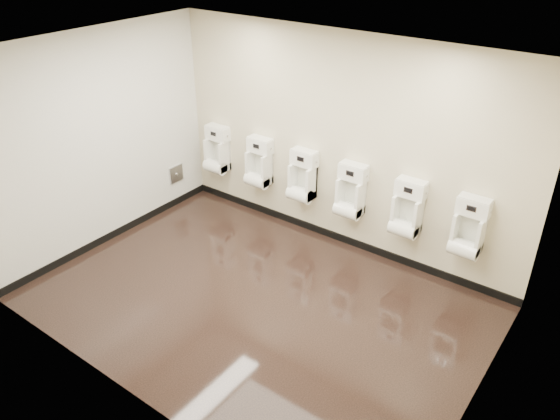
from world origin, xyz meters
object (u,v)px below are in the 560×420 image
Objects in this scene: urinal_0 at (217,153)px; urinal_4 at (407,212)px; urinal_2 at (302,180)px; urinal_1 at (259,166)px; access_panel at (176,174)px; urinal_3 at (350,195)px; urinal_5 at (468,232)px.

urinal_0 is 1.00× the size of urinal_4.
urinal_2 is 1.00× the size of urinal_4.
urinal_0 is at bearing 180.00° from urinal_4.
urinal_1 is 1.00× the size of urinal_2.
urinal_2 reaches higher than access_panel.
urinal_4 is (0.78, 0.00, 0.00)m from urinal_3.
urinal_0 and urinal_1 have the same top height.
urinal_4 is (3.52, 0.43, 0.31)m from access_panel.
urinal_0 and urinal_2 have the same top height.
urinal_0 is 3.80m from urinal_5.
urinal_5 is (3.80, 0.00, 0.00)m from urinal_0.
urinal_4 and urinal_5 have the same top height.
urinal_4 is at bearing 180.00° from urinal_5.
access_panel is 2.79m from urinal_3.
urinal_4 is 0.74m from urinal_5.
urinal_5 is at bearing 0.00° from urinal_4.
access_panel is 2.07m from urinal_2.
urinal_3 is (1.48, 0.00, 0.00)m from urinal_1.
urinal_2 is at bearing 180.00° from urinal_4.
access_panel is 0.36× the size of urinal_4.
urinal_2 is (0.74, 0.00, 0.00)m from urinal_1.
access_panel is at bearing -174.30° from urinal_5.
urinal_4 is at bearing 6.90° from access_panel.
urinal_2 and urinal_3 have the same top height.
urinal_3 is 1.52m from urinal_5.
urinal_0 is 3.06m from urinal_4.
urinal_1 is at bearing 180.00° from urinal_3.
urinal_5 reaches higher than access_panel.
urinal_0 is at bearing 180.00° from urinal_2.
urinal_4 is (2.26, 0.00, 0.00)m from urinal_1.
access_panel is 3.56m from urinal_4.
urinal_5 is at bearing 0.00° from urinal_2.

